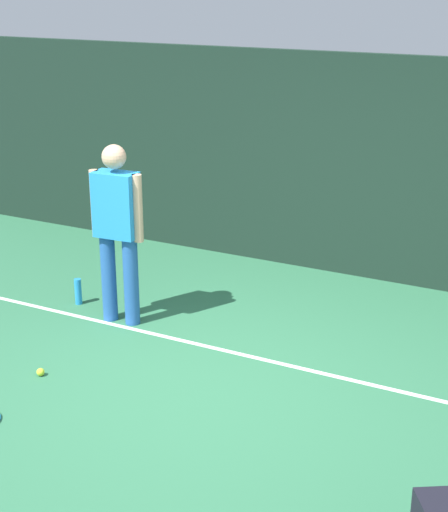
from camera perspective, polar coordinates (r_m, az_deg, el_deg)
ground_plane at (r=6.32m, az=-1.68°, el=-9.67°), size 12.00×12.00×0.00m
back_fence at (r=8.47m, az=8.13°, el=6.51°), size 10.00×0.10×2.37m
court_line at (r=6.86m, az=1.11°, el=-7.13°), size 9.00×0.05×0.00m
tennis_player at (r=7.20m, az=-7.78°, el=2.32°), size 0.53×0.25×1.70m
tennis_ball_by_fence at (r=6.67m, az=-13.21°, el=-8.23°), size 0.07×0.07×0.07m
water_bottle at (r=7.94m, az=-10.57°, el=-2.55°), size 0.07×0.07×0.26m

